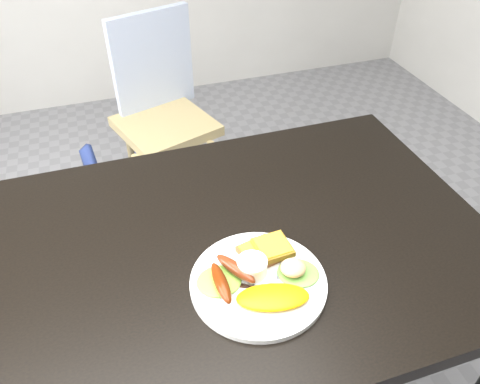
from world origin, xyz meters
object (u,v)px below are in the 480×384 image
at_px(person, 133,133).
at_px(dining_table, 230,247).
at_px(dining_chair, 166,126).
at_px(plate, 258,282).

bearing_deg(person, dining_table, 94.44).
relative_size(dining_chair, person, 0.27).
distance_m(dining_chair, plate, 1.20).
bearing_deg(dining_table, plate, -82.06).
relative_size(dining_chair, plate, 1.30).
distance_m(dining_table, person, 0.68).
relative_size(person, plate, 4.77).
height_order(person, plate, person).
height_order(dining_table, plate, plate).
height_order(dining_table, dining_chair, dining_table).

